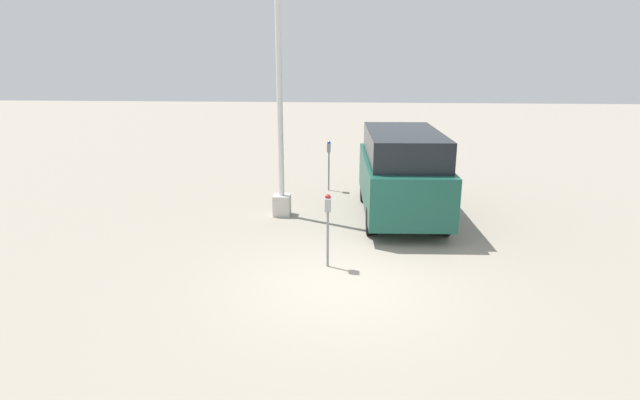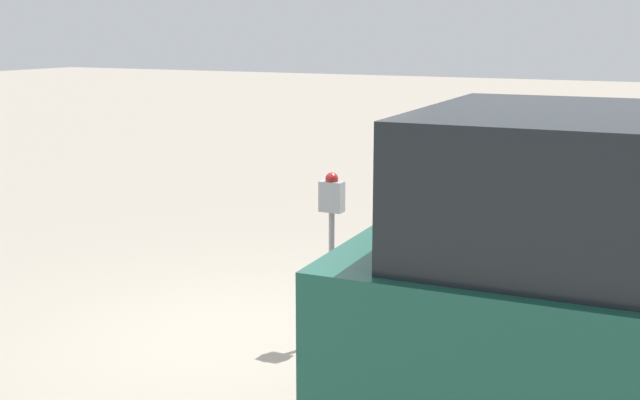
# 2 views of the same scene
# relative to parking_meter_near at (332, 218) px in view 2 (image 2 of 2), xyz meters

# --- Properties ---
(ground_plane) EXTENTS (80.00, 80.00, 0.00)m
(ground_plane) POSITION_rel_parking_meter_near_xyz_m (-0.73, -0.35, -1.11)
(ground_plane) COLOR gray
(parking_meter_near) EXTENTS (0.20, 0.11, 1.50)m
(parking_meter_near) POSITION_rel_parking_meter_near_xyz_m (0.00, 0.00, 0.00)
(parking_meter_near) COLOR gray
(parking_meter_near) RESTS_ON ground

